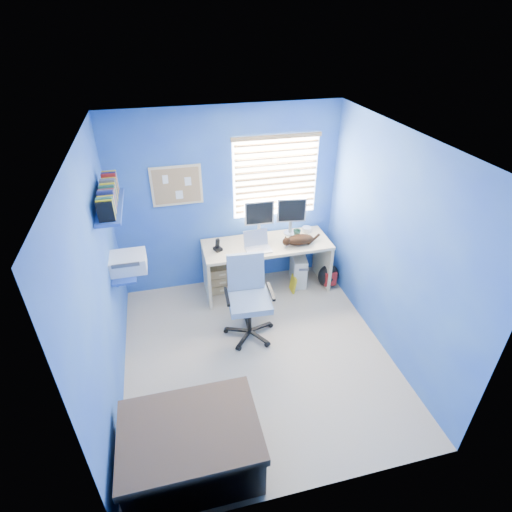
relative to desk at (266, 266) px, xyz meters
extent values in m
cube|color=#BDAD90|center=(-0.45, -1.26, -0.37)|extent=(3.00, 3.20, 0.00)
cube|color=white|center=(-0.45, -1.26, 2.13)|extent=(3.00, 3.20, 0.00)
cube|color=blue|center=(-0.45, 0.34, 0.88)|extent=(3.00, 0.01, 2.50)
cube|color=blue|center=(-0.45, -2.86, 0.88)|extent=(3.00, 0.01, 2.50)
cube|color=blue|center=(-1.95, -1.26, 0.88)|extent=(0.01, 3.20, 2.50)
cube|color=blue|center=(1.05, -1.26, 0.88)|extent=(0.01, 3.20, 2.50)
cube|color=tan|center=(0.00, 0.00, 0.00)|extent=(1.73, 0.65, 0.74)
cube|color=silver|center=(-0.15, -0.14, 0.48)|extent=(0.34, 0.27, 0.22)
cube|color=silver|center=(-0.06, 0.22, 0.64)|extent=(0.40, 0.14, 0.54)
cube|color=silver|center=(0.39, 0.19, 0.64)|extent=(0.41, 0.17, 0.54)
cube|color=black|center=(-0.67, -0.02, 0.45)|extent=(0.13, 0.14, 0.17)
imported|color=#285942|center=(0.46, 0.09, 0.42)|extent=(0.10, 0.09, 0.10)
cylinder|color=silver|center=(0.64, 0.19, 0.41)|extent=(0.13, 0.13, 0.07)
ellipsoid|color=black|center=(0.43, -0.13, 0.44)|extent=(0.40, 0.24, 0.14)
cube|color=beige|center=(0.49, 0.03, -0.14)|extent=(0.26, 0.47, 0.45)
cube|color=tan|center=(-0.63, 0.13, -0.17)|extent=(0.35, 0.28, 0.41)
cube|color=yellow|center=(0.35, -0.17, -0.25)|extent=(0.03, 0.17, 0.24)
ellipsoid|color=black|center=(0.88, -0.18, -0.19)|extent=(0.30, 0.23, 0.36)
cube|color=brown|center=(-1.31, -2.41, -0.10)|extent=(1.11, 0.79, 0.53)
cylinder|color=black|center=(-0.45, -0.90, -0.34)|extent=(0.63, 0.63, 0.06)
cylinder|color=black|center=(-0.45, -0.90, -0.10)|extent=(0.05, 0.05, 0.42)
cube|color=#86A5C3|center=(-0.45, -0.90, 0.15)|extent=(0.51, 0.51, 0.08)
cube|color=#86A5C3|center=(-0.44, -0.66, 0.42)|extent=(0.44, 0.09, 0.46)
cube|color=white|center=(0.20, 0.33, 1.18)|extent=(1.15, 0.01, 1.10)
cube|color=#BD8A48|center=(0.20, 0.30, 1.18)|extent=(1.10, 0.03, 1.00)
cube|color=tan|center=(-1.10, 0.33, 1.18)|extent=(0.64, 0.02, 0.52)
cube|color=tan|center=(-1.10, 0.32, 1.18)|extent=(0.58, 0.01, 0.46)
cube|color=#2446A6|center=(-1.81, -0.51, 0.55)|extent=(0.26, 0.55, 0.03)
cube|color=silver|center=(-1.77, -0.51, 0.65)|extent=(0.42, 0.34, 0.18)
cube|color=#2446A6|center=(-1.82, -0.51, 1.35)|extent=(0.24, 0.90, 0.03)
cube|color=navy|center=(-1.83, -0.51, 1.48)|extent=(0.15, 0.80, 0.22)
camera|label=1|loc=(-1.26, -4.50, 3.09)|focal=28.00mm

